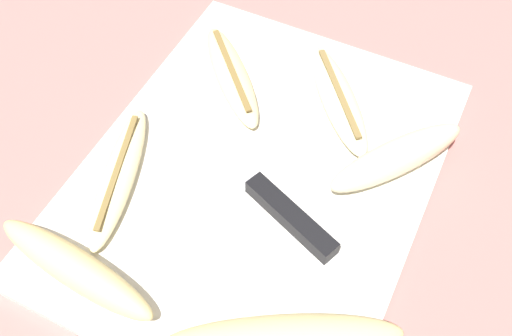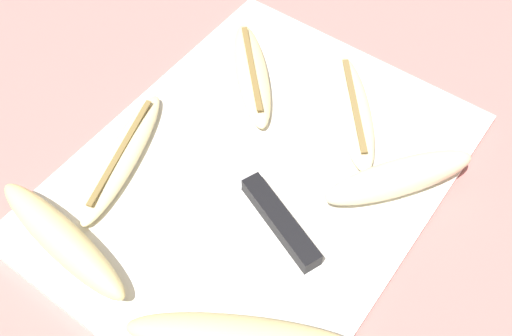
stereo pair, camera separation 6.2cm
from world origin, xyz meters
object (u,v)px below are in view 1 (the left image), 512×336
(banana_golden_short, at_px, (75,268))
(banana_cream_curved, at_px, (338,99))
(banana_soft_right, at_px, (119,175))
(banana_ripe_center, at_px, (232,75))
(knife, at_px, (275,203))
(banana_pale_long, at_px, (397,157))

(banana_golden_short, bearing_deg, banana_cream_curved, -24.19)
(banana_soft_right, bearing_deg, banana_ripe_center, -12.28)
(knife, bearing_deg, banana_ripe_center, 63.15)
(banana_cream_curved, xyz_separation_m, banana_ripe_center, (-0.02, 0.13, -0.00))
(knife, bearing_deg, banana_golden_short, 160.25)
(banana_cream_curved, distance_m, banana_ripe_center, 0.13)
(banana_pale_long, bearing_deg, knife, 137.38)
(banana_golden_short, height_order, banana_soft_right, banana_golden_short)
(banana_golden_short, height_order, banana_ripe_center, banana_golden_short)
(banana_golden_short, bearing_deg, banana_pale_long, -41.88)
(banana_golden_short, bearing_deg, banana_soft_right, 13.74)
(banana_golden_short, distance_m, banana_soft_right, 0.11)
(banana_ripe_center, relative_size, banana_pale_long, 0.95)
(knife, xyz_separation_m, banana_golden_short, (-0.15, 0.13, 0.01))
(banana_golden_short, bearing_deg, knife, -41.39)
(banana_golden_short, bearing_deg, banana_ripe_center, -2.43)
(knife, relative_size, banana_cream_curved, 1.53)
(banana_cream_curved, bearing_deg, banana_golden_short, 155.81)
(banana_ripe_center, xyz_separation_m, banana_soft_right, (-0.18, 0.04, 0.00))
(knife, bearing_deg, banana_soft_right, 126.38)
(banana_golden_short, relative_size, banana_soft_right, 1.01)
(banana_ripe_center, relative_size, banana_soft_right, 0.81)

